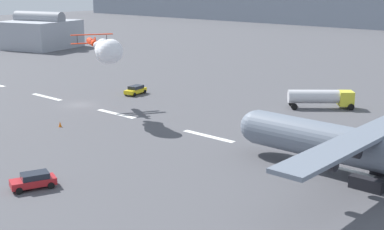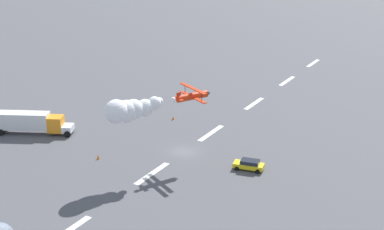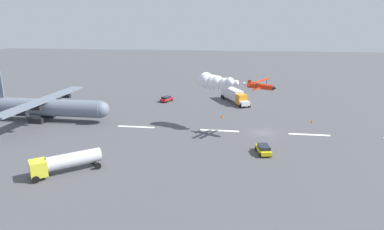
{
  "view_description": "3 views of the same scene",
  "coord_description": "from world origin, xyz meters",
  "px_view_note": "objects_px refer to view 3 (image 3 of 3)",
  "views": [
    {
      "loc": [
        68.58,
        -50.39,
        19.15
      ],
      "look_at": [
        23.97,
        0.0,
        2.31
      ],
      "focal_mm": 50.36,
      "sensor_mm": 36.0,
      "label": 1
    },
    {
      "loc": [
        67.71,
        40.77,
        35.15
      ],
      "look_at": [
        1.29,
        2.19,
        6.92
      ],
      "focal_mm": 51.68,
      "sensor_mm": 36.0,
      "label": 2
    },
    {
      "loc": [
        5.13,
        64.52,
        20.98
      ],
      "look_at": [
        15.15,
        -3.31,
        2.19
      ],
      "focal_mm": 30.72,
      "sensor_mm": 36.0,
      "label": 3
    }
  ],
  "objects_px": {
    "semi_truck_orange": "(234,95)",
    "stunt_biplane_red": "(217,82)",
    "fuel_tanker_truck": "(65,162)",
    "followme_car_yellow": "(166,99)",
    "traffic_cone_far": "(222,116)",
    "cargo_transport_plane": "(49,107)",
    "traffic_cone_near": "(312,121)",
    "airport_staff_sedan": "(263,149)"
  },
  "relations": [
    {
      "from": "semi_truck_orange",
      "to": "stunt_biplane_red",
      "type": "bearing_deg",
      "value": 82.43
    },
    {
      "from": "fuel_tanker_truck",
      "to": "followme_car_yellow",
      "type": "distance_m",
      "value": 48.01
    },
    {
      "from": "followme_car_yellow",
      "to": "semi_truck_orange",
      "type": "bearing_deg",
      "value": -174.13
    },
    {
      "from": "fuel_tanker_truck",
      "to": "traffic_cone_far",
      "type": "relative_size",
      "value": 12.12
    },
    {
      "from": "cargo_transport_plane",
      "to": "followme_car_yellow",
      "type": "bearing_deg",
      "value": -133.55
    },
    {
      "from": "cargo_transport_plane",
      "to": "traffic_cone_near",
      "type": "bearing_deg",
      "value": -172.82
    },
    {
      "from": "cargo_transport_plane",
      "to": "traffic_cone_far",
      "type": "relative_size",
      "value": 41.34
    },
    {
      "from": "followme_car_yellow",
      "to": "airport_staff_sedan",
      "type": "bearing_deg",
      "value": 124.67
    },
    {
      "from": "followme_car_yellow",
      "to": "airport_staff_sedan",
      "type": "distance_m",
      "value": 43.71
    },
    {
      "from": "stunt_biplane_red",
      "to": "airport_staff_sedan",
      "type": "height_order",
      "value": "stunt_biplane_red"
    },
    {
      "from": "stunt_biplane_red",
      "to": "traffic_cone_far",
      "type": "distance_m",
      "value": 12.11
    },
    {
      "from": "cargo_transport_plane",
      "to": "semi_truck_orange",
      "type": "relative_size",
      "value": 2.3
    },
    {
      "from": "fuel_tanker_truck",
      "to": "traffic_cone_far",
      "type": "xyz_separation_m",
      "value": [
        -20.99,
        -33.15,
        -1.38
      ]
    },
    {
      "from": "stunt_biplane_red",
      "to": "traffic_cone_near",
      "type": "bearing_deg",
      "value": -162.03
    },
    {
      "from": "traffic_cone_near",
      "to": "traffic_cone_far",
      "type": "bearing_deg",
      "value": -2.4
    },
    {
      "from": "semi_truck_orange",
      "to": "traffic_cone_far",
      "type": "bearing_deg",
      "value": 82.04
    },
    {
      "from": "semi_truck_orange",
      "to": "fuel_tanker_truck",
      "type": "height_order",
      "value": "semi_truck_orange"
    },
    {
      "from": "semi_truck_orange",
      "to": "airport_staff_sedan",
      "type": "bearing_deg",
      "value": 98.77
    },
    {
      "from": "followme_car_yellow",
      "to": "traffic_cone_far",
      "type": "xyz_separation_m",
      "value": [
        -16.7,
        14.66,
        -0.44
      ]
    },
    {
      "from": "cargo_transport_plane",
      "to": "semi_truck_orange",
      "type": "height_order",
      "value": "cargo_transport_plane"
    },
    {
      "from": "followme_car_yellow",
      "to": "stunt_biplane_red",
      "type": "bearing_deg",
      "value": 125.29
    },
    {
      "from": "fuel_tanker_truck",
      "to": "followme_car_yellow",
      "type": "bearing_deg",
      "value": -95.13
    },
    {
      "from": "followme_car_yellow",
      "to": "airport_staff_sedan",
      "type": "xyz_separation_m",
      "value": [
        -24.87,
        35.95,
        0.0
      ]
    },
    {
      "from": "semi_truck_orange",
      "to": "followme_car_yellow",
      "type": "xyz_separation_m",
      "value": [
        19.02,
        1.96,
        -1.3
      ]
    },
    {
      "from": "fuel_tanker_truck",
      "to": "airport_staff_sedan",
      "type": "distance_m",
      "value": 31.49
    },
    {
      "from": "semi_truck_orange",
      "to": "traffic_cone_far",
      "type": "relative_size",
      "value": 17.97
    },
    {
      "from": "cargo_transport_plane",
      "to": "followme_car_yellow",
      "type": "height_order",
      "value": "cargo_transport_plane"
    },
    {
      "from": "followme_car_yellow",
      "to": "traffic_cone_far",
      "type": "relative_size",
      "value": 6.04
    },
    {
      "from": "stunt_biplane_red",
      "to": "airport_staff_sedan",
      "type": "relative_size",
      "value": 3.36
    },
    {
      "from": "stunt_biplane_red",
      "to": "airport_staff_sedan",
      "type": "distance_m",
      "value": 18.64
    },
    {
      "from": "fuel_tanker_truck",
      "to": "traffic_cone_near",
      "type": "relative_size",
      "value": 12.12
    },
    {
      "from": "traffic_cone_near",
      "to": "semi_truck_orange",
      "type": "bearing_deg",
      "value": -44.48
    },
    {
      "from": "cargo_transport_plane",
      "to": "airport_staff_sedan",
      "type": "bearing_deg",
      "value": 164.33
    },
    {
      "from": "stunt_biplane_red",
      "to": "cargo_transport_plane",
      "type": "bearing_deg",
      "value": 0.86
    },
    {
      "from": "stunt_biplane_red",
      "to": "traffic_cone_near",
      "type": "relative_size",
      "value": 20.81
    },
    {
      "from": "semi_truck_orange",
      "to": "traffic_cone_near",
      "type": "bearing_deg",
      "value": 135.52
    },
    {
      "from": "semi_truck_orange",
      "to": "airport_staff_sedan",
      "type": "xyz_separation_m",
      "value": [
        -5.85,
        37.91,
        -1.3
      ]
    },
    {
      "from": "airport_staff_sedan",
      "to": "traffic_cone_near",
      "type": "bearing_deg",
      "value": -120.26
    },
    {
      "from": "traffic_cone_near",
      "to": "fuel_tanker_truck",
      "type": "bearing_deg",
      "value": 38.18
    },
    {
      "from": "followme_car_yellow",
      "to": "fuel_tanker_truck",
      "type": "bearing_deg",
      "value": 84.87
    },
    {
      "from": "traffic_cone_near",
      "to": "cargo_transport_plane",
      "type": "bearing_deg",
      "value": 7.18
    },
    {
      "from": "followme_car_yellow",
      "to": "traffic_cone_far",
      "type": "distance_m",
      "value": 22.22
    }
  ]
}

